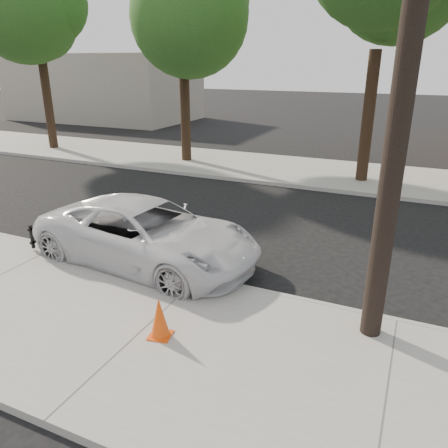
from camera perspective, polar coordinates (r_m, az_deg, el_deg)
The scene contains 10 objects.
ground at distance 11.27m, azimuth 1.74°, elevation -3.08°, with size 120.00×120.00×0.00m, color black.
near_sidewalk at distance 7.92m, azimuth -10.71°, elevation -13.99°, with size 90.00×4.40×0.15m, color gray.
far_sidewalk at distance 18.99m, azimuth 11.73°, elevation 6.62°, with size 90.00×5.00×0.15m, color gray.
curb_near at distance 9.52m, azimuth -3.17°, elevation -7.29°, with size 90.00×0.12×0.16m, color #9E9B93.
building_far at distance 38.07m, azimuth -15.38°, elevation 16.86°, with size 14.00×8.00×5.00m, color gray.
utility_pole at distance 6.85m, azimuth 23.05°, elevation 20.55°, with size 1.40×0.34×9.00m.
tree_a at distance 24.91m, azimuth -23.26°, elevation 23.71°, with size 4.65×4.50×9.00m.
tree_b at distance 20.18m, azimuth -5.16°, elevation 25.15°, with size 4.34×4.20×8.45m.
police_cruiser at distance 10.27m, azimuth -9.98°, elevation -1.27°, with size 2.50×5.41×1.50m, color silver.
traffic_cone at distance 7.51m, azimuth -8.43°, elevation -12.05°, with size 0.43×0.43×0.72m.
Camera 1 is at (3.93, -9.54, 4.52)m, focal length 35.00 mm.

